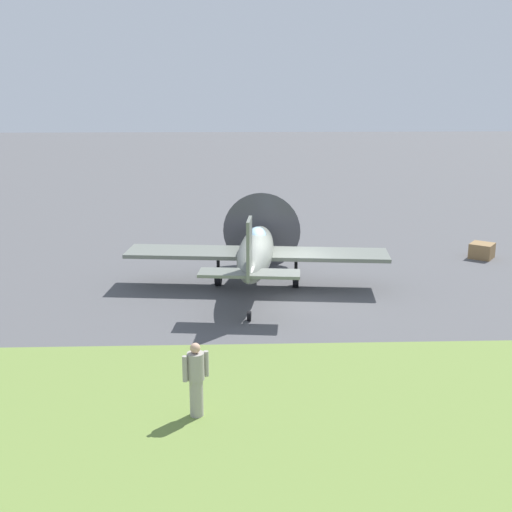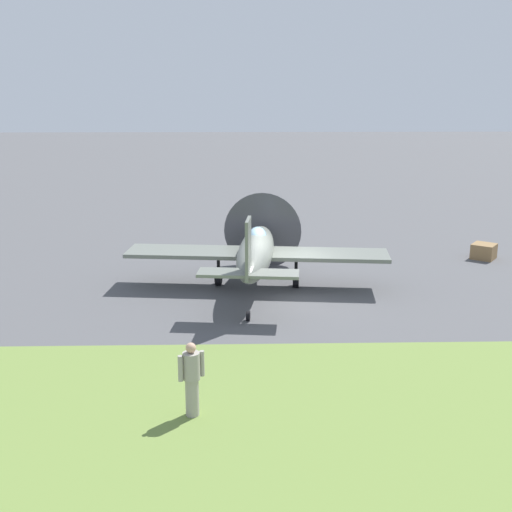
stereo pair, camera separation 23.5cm
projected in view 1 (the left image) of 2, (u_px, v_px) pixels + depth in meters
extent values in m
plane|color=#515154|center=(288.00, 293.00, 23.04)|extent=(160.00, 160.00, 0.00)
cube|color=olive|center=(331.00, 447.00, 13.22)|extent=(120.00, 11.00, 0.01)
ellipsoid|color=slate|center=(256.00, 252.00, 22.96)|extent=(1.90, 6.74, 1.21)
cube|color=slate|center=(257.00, 253.00, 23.37)|extent=(9.51, 2.64, 0.14)
cube|color=slate|center=(249.00, 249.00, 19.81)|extent=(0.21, 1.08, 1.86)
cube|color=slate|center=(249.00, 273.00, 20.01)|extent=(3.20, 1.20, 0.10)
cone|color=#B7B24C|center=(262.00, 230.00, 26.40)|extent=(0.69, 0.75, 0.63)
cylinder|color=#4C4C51|center=(262.00, 231.00, 26.21)|extent=(3.12, 0.37, 3.13)
ellipsoid|color=#8CB2C6|center=(257.00, 237.00, 23.42)|extent=(0.82, 1.43, 0.68)
cylinder|color=black|center=(218.00, 277.00, 23.80)|extent=(0.28, 0.68, 0.66)
cylinder|color=black|center=(218.00, 264.00, 23.68)|extent=(0.12, 0.12, 0.94)
cylinder|color=black|center=(296.00, 278.00, 23.62)|extent=(0.28, 0.68, 0.66)
cylinder|color=black|center=(296.00, 266.00, 23.50)|extent=(0.12, 0.12, 0.94)
cylinder|color=black|center=(249.00, 316.00, 20.27)|extent=(0.15, 0.32, 0.31)
cylinder|color=#9E998E|center=(196.00, 397.00, 14.40)|extent=(0.30, 0.30, 0.88)
cylinder|color=#9E998E|center=(196.00, 366.00, 14.21)|extent=(0.38, 0.38, 0.62)
sphere|color=tan|center=(195.00, 348.00, 14.10)|extent=(0.23, 0.23, 0.23)
cylinder|color=#9E998E|center=(185.00, 369.00, 14.07)|extent=(0.11, 0.11, 0.59)
cylinder|color=#9E998E|center=(206.00, 364.00, 14.34)|extent=(0.11, 0.11, 0.59)
cube|color=olive|center=(482.00, 251.00, 27.56)|extent=(1.26, 1.26, 0.64)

